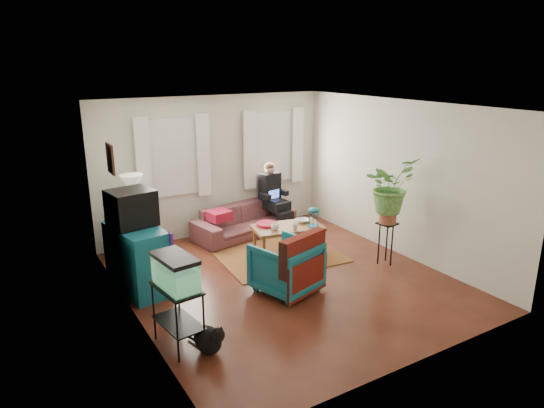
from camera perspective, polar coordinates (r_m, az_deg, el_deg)
floor at (r=7.44m, az=1.60°, el=-8.91°), size 4.50×5.00×0.01m
ceiling at (r=6.74m, az=1.78°, el=11.46°), size 4.50×5.00×0.01m
wall_back at (r=9.12m, az=-6.81°, el=4.44°), size 4.50×0.01×2.60m
wall_front at (r=5.16m, az=16.85°, el=-5.76°), size 4.50×0.01×2.60m
wall_left at (r=6.12m, az=-16.39°, el=-2.21°), size 0.01×5.00×2.60m
wall_right at (r=8.37m, az=14.81°, el=2.90°), size 0.01×5.00×2.60m
window_left at (r=8.77m, az=-11.60°, el=5.39°), size 1.08×0.04×1.38m
window_right at (r=9.62m, az=0.03°, el=6.71°), size 1.08×0.04×1.38m
curtains_left at (r=8.69m, az=-11.42°, el=5.31°), size 1.36×0.06×1.50m
curtains_right at (r=9.56m, az=0.27°, el=6.63°), size 1.36×0.06×1.50m
picture_frame at (r=6.77m, az=-18.43°, el=5.09°), size 0.04×0.32×0.40m
area_rug at (r=8.32m, az=0.78°, el=-5.99°), size 2.13×1.76×0.01m
sofa at (r=9.13m, az=-3.26°, el=-1.40°), size 2.09×1.11×0.77m
seated_person at (r=9.50m, az=0.12°, el=0.63°), size 0.59×0.69×1.18m
side_table at (r=8.50m, az=-15.70°, el=-3.52°), size 0.54×0.54×0.74m
table_lamp at (r=8.29m, az=-16.07°, el=0.97°), size 0.40×0.40×0.68m
dresser at (r=7.20m, az=-15.55°, el=-6.26°), size 0.71×1.14×0.96m
crt_tv at (r=7.06m, az=-16.23°, el=-0.44°), size 0.67×0.63×0.51m
aquarium_stand at (r=5.81m, az=-10.97°, el=-12.88°), size 0.45×0.71×0.74m
aquarium at (r=5.56m, az=-11.29°, el=-7.78°), size 0.41×0.64×0.39m
black_cat at (r=5.73m, az=-7.58°, el=-15.25°), size 0.39×0.51×0.38m
armchair at (r=6.95m, az=1.65°, el=-7.08°), size 0.99×0.95×0.83m
serape_throw at (r=6.69m, az=3.75°, el=-6.45°), size 0.85×0.42×0.68m
coffee_table at (r=8.34m, az=1.84°, el=-4.20°), size 1.28×0.86×0.49m
cup_a at (r=8.05m, az=0.37°, el=-2.72°), size 0.16×0.16×0.10m
cup_b at (r=8.09m, az=2.71°, el=-2.66°), size 0.13×0.13×0.10m
bowl at (r=8.46m, az=3.62°, el=-1.97°), size 0.27×0.27×0.06m
snack_tray at (r=8.28m, az=-0.61°, el=-2.39°), size 0.43×0.43×0.04m
birdcage at (r=8.21m, az=4.92°, el=-1.52°), size 0.23×0.23×0.34m
plant_stand at (r=8.09m, az=13.24°, el=-4.52°), size 0.34×0.34×0.70m
potted_plant at (r=7.84m, az=13.64°, el=1.16°), size 0.89×0.80×0.88m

